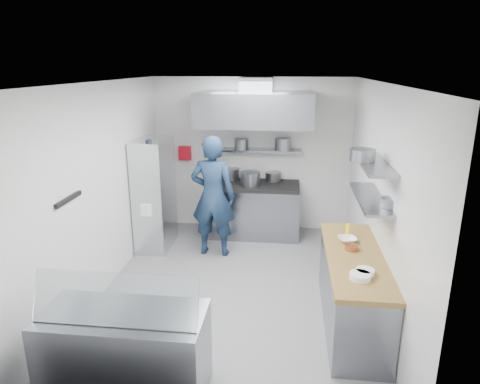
# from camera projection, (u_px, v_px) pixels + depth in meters

# --- Properties ---
(floor) EXTENTS (5.00, 5.00, 0.00)m
(floor) POSITION_uv_depth(u_px,v_px,m) (235.00, 291.00, 5.92)
(floor) COLOR slate
(floor) RESTS_ON ground
(ceiling) EXTENTS (5.00, 5.00, 0.00)m
(ceiling) POSITION_uv_depth(u_px,v_px,m) (234.00, 82.00, 5.12)
(ceiling) COLOR silver
(ceiling) RESTS_ON wall_back
(wall_back) EXTENTS (3.60, 2.80, 0.02)m
(wall_back) POSITION_uv_depth(u_px,v_px,m) (252.00, 155.00, 7.90)
(wall_back) COLOR white
(wall_back) RESTS_ON floor
(wall_front) EXTENTS (3.60, 2.80, 0.02)m
(wall_front) POSITION_uv_depth(u_px,v_px,m) (191.00, 293.00, 3.14)
(wall_front) COLOR white
(wall_front) RESTS_ON floor
(wall_left) EXTENTS (2.80, 5.00, 0.02)m
(wall_left) POSITION_uv_depth(u_px,v_px,m) (101.00, 190.00, 5.72)
(wall_left) COLOR white
(wall_left) RESTS_ON floor
(wall_right) EXTENTS (2.80, 5.00, 0.02)m
(wall_right) POSITION_uv_depth(u_px,v_px,m) (378.00, 199.00, 5.32)
(wall_right) COLOR white
(wall_right) RESTS_ON floor
(gas_range) EXTENTS (1.60, 0.80, 0.90)m
(gas_range) POSITION_uv_depth(u_px,v_px,m) (255.00, 211.00, 7.78)
(gas_range) COLOR gray
(gas_range) RESTS_ON floor
(cooktop) EXTENTS (1.57, 0.78, 0.06)m
(cooktop) POSITION_uv_depth(u_px,v_px,m) (255.00, 185.00, 7.64)
(cooktop) COLOR black
(cooktop) RESTS_ON gas_range
(stock_pot_left) EXTENTS (0.29, 0.29, 0.20)m
(stock_pot_left) POSITION_uv_depth(u_px,v_px,m) (232.00, 174.00, 7.92)
(stock_pot_left) COLOR slate
(stock_pot_left) RESTS_ON cooktop
(stock_pot_mid) EXTENTS (0.35, 0.35, 0.24)m
(stock_pot_mid) POSITION_uv_depth(u_px,v_px,m) (250.00, 179.00, 7.51)
(stock_pot_mid) COLOR slate
(stock_pot_mid) RESTS_ON cooktop
(stock_pot_right) EXTENTS (0.29, 0.29, 0.16)m
(stock_pot_right) POSITION_uv_depth(u_px,v_px,m) (273.00, 176.00, 7.82)
(stock_pot_right) COLOR slate
(stock_pot_right) RESTS_ON cooktop
(over_range_shelf) EXTENTS (1.60, 0.30, 0.04)m
(over_range_shelf) POSITION_uv_depth(u_px,v_px,m) (257.00, 150.00, 7.70)
(over_range_shelf) COLOR gray
(over_range_shelf) RESTS_ON wall_back
(shelf_pot_a) EXTENTS (0.24, 0.24, 0.18)m
(shelf_pot_a) POSITION_uv_depth(u_px,v_px,m) (242.00, 144.00, 7.70)
(shelf_pot_a) COLOR slate
(shelf_pot_a) RESTS_ON over_range_shelf
(shelf_pot_b) EXTENTS (0.28, 0.28, 0.22)m
(shelf_pot_b) POSITION_uv_depth(u_px,v_px,m) (283.00, 144.00, 7.55)
(shelf_pot_b) COLOR slate
(shelf_pot_b) RESTS_ON over_range_shelf
(extractor_hood) EXTENTS (1.90, 1.15, 0.55)m
(extractor_hood) POSITION_uv_depth(u_px,v_px,m) (255.00, 109.00, 7.08)
(extractor_hood) COLOR gray
(extractor_hood) RESTS_ON wall_back
(hood_duct) EXTENTS (0.55, 0.55, 0.24)m
(hood_duct) POSITION_uv_depth(u_px,v_px,m) (257.00, 85.00, 7.19)
(hood_duct) COLOR slate
(hood_duct) RESTS_ON extractor_hood
(red_firebox) EXTENTS (0.22, 0.10, 0.26)m
(red_firebox) POSITION_uv_depth(u_px,v_px,m) (185.00, 153.00, 7.97)
(red_firebox) COLOR red
(red_firebox) RESTS_ON wall_back
(chef) EXTENTS (0.74, 0.51, 1.97)m
(chef) POSITION_uv_depth(u_px,v_px,m) (213.00, 196.00, 6.83)
(chef) COLOR #162942
(chef) RESTS_ON floor
(wire_rack) EXTENTS (0.50, 0.90, 1.85)m
(wire_rack) POSITION_uv_depth(u_px,v_px,m) (155.00, 194.00, 7.14)
(wire_rack) COLOR silver
(wire_rack) RESTS_ON floor
(rack_bin_a) EXTENTS (0.17, 0.21, 0.19)m
(rack_bin_a) POSITION_uv_depth(u_px,v_px,m) (148.00, 209.00, 6.81)
(rack_bin_a) COLOR white
(rack_bin_a) RESTS_ON wire_rack
(rack_bin_b) EXTENTS (0.12, 0.16, 0.14)m
(rack_bin_b) POSITION_uv_depth(u_px,v_px,m) (152.00, 174.00, 6.97)
(rack_bin_b) COLOR yellow
(rack_bin_b) RESTS_ON wire_rack
(rack_jar) EXTENTS (0.10, 0.10, 0.18)m
(rack_jar) POSITION_uv_depth(u_px,v_px,m) (149.00, 146.00, 6.62)
(rack_jar) COLOR black
(rack_jar) RESTS_ON wire_rack
(knife_strip) EXTENTS (0.04, 0.55, 0.05)m
(knife_strip) POSITION_uv_depth(u_px,v_px,m) (68.00, 199.00, 4.82)
(knife_strip) COLOR black
(knife_strip) RESTS_ON wall_left
(prep_counter_base) EXTENTS (0.62, 2.00, 0.84)m
(prep_counter_base) POSITION_uv_depth(u_px,v_px,m) (352.00, 292.00, 5.06)
(prep_counter_base) COLOR gray
(prep_counter_base) RESTS_ON floor
(prep_counter_top) EXTENTS (0.65, 2.04, 0.06)m
(prep_counter_top) POSITION_uv_depth(u_px,v_px,m) (355.00, 257.00, 4.94)
(prep_counter_top) COLOR olive
(prep_counter_top) RESTS_ON prep_counter_base
(plate_stack_a) EXTENTS (0.22, 0.22, 0.06)m
(plate_stack_a) POSITION_uv_depth(u_px,v_px,m) (360.00, 276.00, 4.37)
(plate_stack_a) COLOR white
(plate_stack_a) RESTS_ON prep_counter_top
(plate_stack_b) EXTENTS (0.19, 0.19, 0.06)m
(plate_stack_b) POSITION_uv_depth(u_px,v_px,m) (365.00, 272.00, 4.46)
(plate_stack_b) COLOR white
(plate_stack_b) RESTS_ON prep_counter_top
(copper_pan) EXTENTS (0.16, 0.16, 0.06)m
(copper_pan) POSITION_uv_depth(u_px,v_px,m) (351.00, 248.00, 5.05)
(copper_pan) COLOR #C26136
(copper_pan) RESTS_ON prep_counter_top
(squeeze_bottle) EXTENTS (0.06, 0.06, 0.18)m
(squeeze_bottle) POSITION_uv_depth(u_px,v_px,m) (348.00, 231.00, 5.40)
(squeeze_bottle) COLOR yellow
(squeeze_bottle) RESTS_ON prep_counter_top
(mixing_bowl) EXTENTS (0.27, 0.27, 0.06)m
(mixing_bowl) POSITION_uv_depth(u_px,v_px,m) (347.00, 239.00, 5.29)
(mixing_bowl) COLOR white
(mixing_bowl) RESTS_ON prep_counter_top
(wall_shelf_lower) EXTENTS (0.30, 1.30, 0.04)m
(wall_shelf_lower) POSITION_uv_depth(u_px,v_px,m) (370.00, 198.00, 5.02)
(wall_shelf_lower) COLOR gray
(wall_shelf_lower) RESTS_ON wall_right
(wall_shelf_upper) EXTENTS (0.30, 1.30, 0.04)m
(wall_shelf_upper) POSITION_uv_depth(u_px,v_px,m) (373.00, 163.00, 4.90)
(wall_shelf_upper) COLOR gray
(wall_shelf_upper) RESTS_ON wall_right
(shelf_pot_c) EXTENTS (0.22, 0.22, 0.10)m
(shelf_pot_c) POSITION_uv_depth(u_px,v_px,m) (391.00, 203.00, 4.63)
(shelf_pot_c) COLOR slate
(shelf_pot_c) RESTS_ON wall_shelf_lower
(shelf_pot_d) EXTENTS (0.29, 0.29, 0.14)m
(shelf_pot_d) POSITION_uv_depth(u_px,v_px,m) (363.00, 155.00, 4.90)
(shelf_pot_d) COLOR slate
(shelf_pot_d) RESTS_ON wall_shelf_upper
(display_case) EXTENTS (1.50, 0.70, 0.85)m
(display_case) POSITION_uv_depth(u_px,v_px,m) (126.00, 353.00, 3.98)
(display_case) COLOR gray
(display_case) RESTS_ON floor
(display_glass) EXTENTS (1.47, 0.19, 0.42)m
(display_glass) POSITION_uv_depth(u_px,v_px,m) (115.00, 299.00, 3.68)
(display_glass) COLOR silver
(display_glass) RESTS_ON display_case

